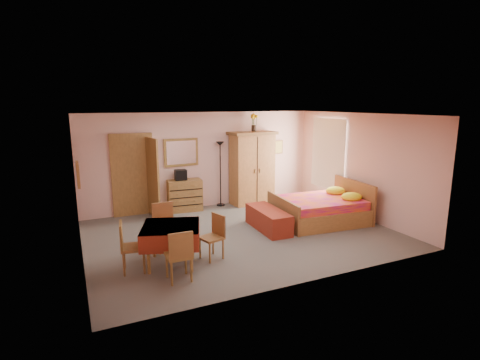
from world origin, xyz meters
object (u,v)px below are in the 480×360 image
wall_mirror (181,152)px  sunflower_vase (254,123)px  chest_of_drawers (185,195)px  wardrobe (252,168)px  dining_table (172,245)px  bench (268,219)px  chair_east (211,237)px  stereo (181,175)px  chair_south (178,255)px  chair_west (133,247)px  bed (319,203)px  floor_lamp (220,174)px  chair_north (166,227)px

wall_mirror → sunflower_vase: bearing=-9.7°
chest_of_drawers → sunflower_vase: (2.03, -0.03, 1.88)m
wardrobe → dining_table: size_ratio=2.08×
bench → chair_east: size_ratio=1.71×
chest_of_drawers → stereo: size_ratio=3.00×
chest_of_drawers → wardrobe: 2.06m
chair_south → chair_west: bearing=134.4°
bed → chair_south: bearing=-153.5°
bed → bench: 1.42m
floor_lamp → chair_west: size_ratio=2.03×
wall_mirror → bench: (1.29, -2.47, -1.31)m
wall_mirror → chair_east: (-0.46, -3.46, -1.14)m
chair_south → sunflower_vase: bearing=49.9°
wall_mirror → sunflower_vase: 2.18m
floor_lamp → dining_table: bearing=-124.5°
stereo → chair_south: 4.05m
stereo → bench: stereo is taller
bench → chair_south: size_ratio=1.63×
bed → chair_east: bearing=-157.8°
wall_mirror → bed: size_ratio=0.45×
chair_north → chair_west: 1.02m
bench → dining_table: bearing=-159.5°
chest_of_drawers → wall_mirror: (0.00, 0.21, 1.13)m
bench → floor_lamp: bearing=95.5°
bed → chair_south: bed is taller
floor_lamp → wardrobe: 0.93m
floor_lamp → chair_south: 4.57m
wall_mirror → chair_west: wall_mirror is taller
chair_west → wall_mirror: bearing=160.0°
wardrobe → bed: wardrobe is taller
floor_lamp → dining_table: 4.01m
floor_lamp → chair_north: floor_lamp is taller
wardrobe → bed: bearing=-75.8°
stereo → dining_table: size_ratio=0.30×
chair_south → chair_east: bearing=37.2°
bed → dining_table: (-3.88, -0.92, -0.12)m
chair_south → chair_east: size_ratio=1.05×
bed → bench: bed is taller
stereo → chair_west: size_ratio=0.34×
chair_west → chair_east: (1.39, -0.06, -0.03)m
chair_west → chair_east: chair_west is taller
bench → chair_south: 2.99m
chest_of_drawers → bed: size_ratio=0.43×
wardrobe → chair_south: (-3.21, -3.77, -0.59)m
wall_mirror → bench: 3.08m
wall_mirror → dining_table: 3.79m
stereo → wardrobe: 2.06m
chest_of_drawers → chair_south: chair_south is taller
dining_table → wall_mirror: bearing=70.7°
dining_table → chair_west: bearing=-179.1°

